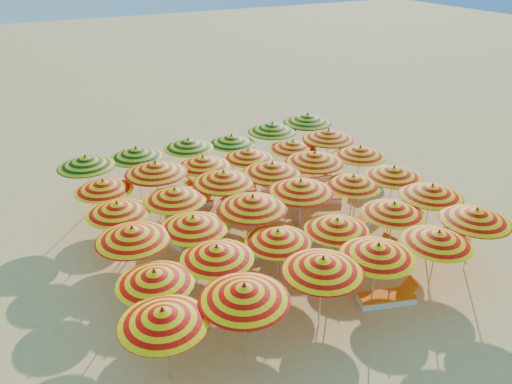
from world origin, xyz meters
The scene contains 55 objects.
ground centered at (0.00, 0.00, 0.00)m, with size 120.00×120.00×0.00m, color #E1B964.
umbrella_0 centered at (-5.26, -4.90, 2.04)m, with size 2.61×2.61×2.31m.
umbrella_1 centered at (-3.25, -5.11, 2.15)m, with size 2.49×2.49×2.44m.
umbrella_2 centered at (-0.84, -4.98, 2.09)m, with size 2.34×2.34×2.38m.
umbrella_3 centered at (1.00, -5.03, 2.01)m, with size 2.59×2.59×2.29m.
umbrella_4 centered at (3.09, -5.27, 1.98)m, with size 2.17×2.17×2.25m.
umbrella_5 centered at (5.00, -4.97, 2.08)m, with size 2.93×2.93×2.37m.
umbrella_6 centered at (-4.95, -3.24, 1.96)m, with size 2.29×2.29×2.22m.
umbrella_7 centered at (-3.05, -2.96, 1.98)m, with size 2.60×2.60×2.25m.
umbrella_8 centered at (-1.03, -2.91, 1.90)m, with size 2.58×2.58×2.16m.
umbrella_9 centered at (0.92, -3.20, 1.92)m, with size 2.21×2.21×2.18m.
umbrella_10 centered at (3.17, -3.25, 1.95)m, with size 2.76×2.76×2.22m.
umbrella_11 centered at (5.04, -3.04, 2.07)m, with size 2.77×2.77×2.35m.
umbrella_12 centered at (-4.94, -1.07, 2.10)m, with size 2.47×2.47×2.38m.
umbrella_13 centered at (-3.07, -1.19, 2.03)m, with size 2.43×2.43×2.31m.
umbrella_14 centered at (-0.94, -1.07, 2.17)m, with size 2.54×2.54×2.46m.
umbrella_15 centered at (1.06, -0.83, 2.19)m, with size 2.92×2.92×2.48m.
umbrella_16 centered at (3.25, -0.98, 1.97)m, with size 2.52×2.52×2.24m.
umbrella_17 centered at (4.95, -1.19, 2.04)m, with size 2.56×2.56×2.32m.
umbrella_18 centered at (-4.92, 0.95, 1.97)m, with size 2.13×2.13×2.24m.
umbrella_19 centered at (-2.95, 0.87, 2.04)m, with size 2.56×2.56×2.32m.
umbrella_20 centered at (-0.96, 1.19, 2.13)m, with size 2.37×2.37×2.42m.
umbrella_21 centered at (0.97, 1.03, 2.15)m, with size 2.47×2.47×2.44m.
umbrella_22 centered at (2.91, 1.10, 2.18)m, with size 3.10×3.10×2.48m.
umbrella_23 centered at (5.11, 1.02, 2.04)m, with size 2.75×2.75×2.32m.
umbrella_24 centered at (-4.95, 2.88, 1.96)m, with size 2.21×2.21×2.23m.
umbrella_25 centered at (-2.96, 2.96, 2.20)m, with size 3.03×3.03×2.50m.
umbrella_26 centered at (-0.97, 3.19, 1.98)m, with size 2.79×2.79×2.25m.
umbrella_27 centered at (1.03, 3.18, 1.92)m, with size 2.31×2.31×2.18m.
umbrella_28 centered at (3.18, 3.15, 1.93)m, with size 2.46×2.46×2.19m.
umbrella_29 centered at (4.91, 3.01, 2.16)m, with size 2.70×2.70×2.45m.
umbrella_30 centered at (-5.14, 5.03, 2.10)m, with size 2.32×2.32×2.39m.
umbrella_31 centered at (-3.12, 5.11, 2.06)m, with size 2.51×2.51×2.34m.
umbrella_32 centered at (-0.84, 5.18, 2.01)m, with size 2.53×2.53×2.29m.
umbrella_33 centered at (1.10, 4.95, 1.94)m, with size 2.56×2.56×2.21m.
umbrella_34 centered at (3.23, 5.08, 2.12)m, with size 2.49×2.49×2.40m.
umbrella_35 centered at (5.24, 5.21, 2.18)m, with size 2.63×2.63×2.48m.
lounger_0 centered at (1.60, -5.10, 0.15)m, with size 1.83×1.05×0.69m.
lounger_1 centered at (1.52, -3.36, 0.15)m, with size 1.76×0.66×0.69m.
lounger_2 centered at (2.66, -3.16, 0.15)m, with size 1.81×0.87×0.69m.
lounger_3 centered at (5.64, -3.13, 0.15)m, with size 1.81×0.90×0.69m.
lounger_4 centered at (-0.44, -0.96, 0.15)m, with size 1.76×0.69×0.69m.
lounger_5 centered at (1.56, -1.04, 0.15)m, with size 1.74×0.60×0.69m.
lounger_6 centered at (3.75, -1.10, 0.15)m, with size 1.83×1.15×0.69m.
lounger_7 centered at (-2.35, 0.97, 0.15)m, with size 1.82×1.22×0.69m.
lounger_8 centered at (3.42, 1.29, 0.15)m, with size 1.82×1.22×0.69m.
lounger_9 centered at (5.70, 0.98, 0.15)m, with size 1.81×0.89×0.69m.
lounger_10 centered at (-1.47, 3.26, 0.15)m, with size 1.74×0.62×0.69m.
lounger_11 centered at (0.43, 3.02, 0.15)m, with size 1.82×1.17×0.69m.
lounger_12 centered at (2.68, 3.42, 0.15)m, with size 1.82×1.19×0.69m.
lounger_13 centered at (4.41, 3.21, 0.15)m, with size 1.81×0.90×0.69m.
lounger_14 centered at (-0.34, 4.99, 0.15)m, with size 1.74×0.61×0.69m.
lounger_15 centered at (1.70, 4.82, 0.15)m, with size 1.80×0.85×0.69m.
lounger_16 centered at (5.74, 4.99, 0.15)m, with size 1.83×1.12×0.69m.
beachgoer_a centered at (1.28, -0.36, 0.73)m, with size 0.53×0.35×1.46m, color #DEA27D.
Camera 1 is at (-7.50, -13.89, 9.91)m, focal length 35.00 mm.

